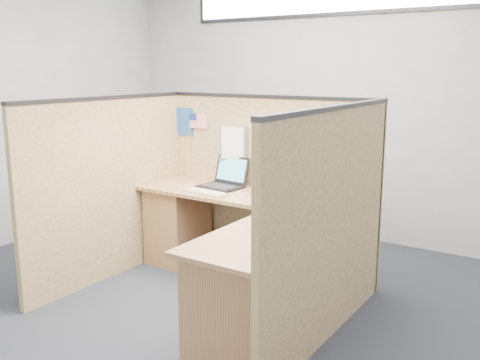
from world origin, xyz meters
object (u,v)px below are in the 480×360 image
Objects in this scene: keyboard at (205,192)px; mouse at (308,208)px; laptop at (224,179)px; l_desk at (239,250)px.

mouse reaches higher than keyboard.
laptop is at bearing 100.35° from keyboard.
keyboard is at bearing -78.19° from laptop.
l_desk is at bearing -18.20° from keyboard.
laptop is at bearing 134.00° from l_desk.
keyboard is at bearing 156.73° from l_desk.
laptop is 0.32m from keyboard.
l_desk is at bearing -158.43° from mouse.
l_desk is 5.07× the size of laptop.
keyboard is at bearing 179.17° from mouse.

